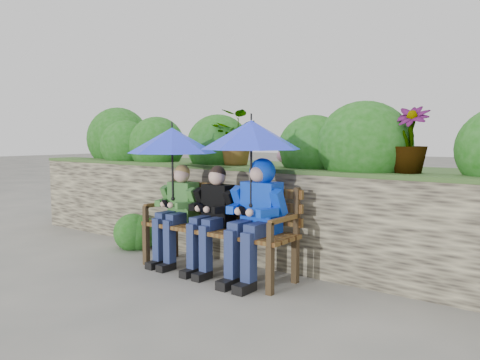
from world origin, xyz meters
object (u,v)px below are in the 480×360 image
Objects in this scene: boy_left at (177,208)px; boy_middle at (212,213)px; umbrella_right at (251,135)px; boy_right at (256,210)px; park_bench at (221,222)px; umbrella_left at (172,140)px.

boy_middle is (0.49, -0.00, 0.00)m from boy_left.
boy_middle is 1.15× the size of umbrella_right.
boy_left is 1.02m from boy_right.
boy_left is 1.24m from umbrella_right.
park_bench is 1.81× the size of umbrella_right.
boy_right is at bearing 0.19° from boy_left.
park_bench is 0.55m from boy_left.
umbrella_right is (0.43, -0.08, 0.86)m from park_bench.
boy_right is (0.48, -0.07, 0.18)m from park_bench.
boy_middle is 1.15× the size of umbrella_left.
park_bench is 0.97m from umbrella_right.
umbrella_left is (-0.55, -0.00, 0.71)m from boy_middle.
boy_middle is 0.90m from umbrella_right.
park_bench is 1.81× the size of umbrella_left.
park_bench is 0.52m from boy_right.
umbrella_right is at bearing -0.11° from umbrella_left.
boy_left is 0.49m from boy_middle.
boy_right is 1.24× the size of umbrella_right.
umbrella_right is at bearing -0.28° from boy_left.
boy_right reaches higher than boy_left.
boy_middle is at bearing -179.56° from boy_right.
boy_left is at bearing -172.35° from park_bench.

